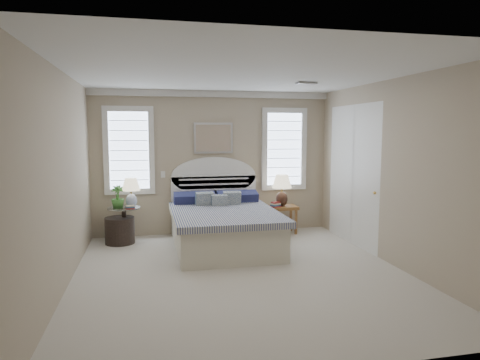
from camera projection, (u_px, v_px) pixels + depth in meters
name	position (u px, v px, depth m)	size (l,w,h in m)	color
floor	(241.00, 274.00, 5.87)	(4.50, 5.00, 0.01)	#BDB5A1
ceiling	(242.00, 73.00, 5.56)	(4.50, 5.00, 0.01)	silver
wall_back	(213.00, 163.00, 8.14)	(4.50, 0.02, 2.70)	tan
wall_left	(63.00, 180.00, 5.24)	(0.02, 5.00, 2.70)	tan
wall_right	(393.00, 173.00, 6.19)	(0.02, 5.00, 2.70)	tan
crown_molding	(213.00, 94.00, 7.96)	(4.50, 0.08, 0.12)	silver
hvac_vent	(306.00, 84.00, 6.59)	(0.30, 0.20, 0.02)	#B2B2B2
switch_plate	(163.00, 174.00, 7.95)	(0.08, 0.01, 0.12)	silver
window_left	(129.00, 150.00, 7.77)	(0.90, 0.06, 1.60)	#C9DDFF
window_right	(284.00, 149.00, 8.39)	(0.90, 0.06, 1.60)	#C9DDFF
painting	(213.00, 138.00, 8.05)	(0.74, 0.04, 0.58)	silver
closet_door	(353.00, 175.00, 7.37)	(0.02, 1.80, 2.40)	white
bed	(223.00, 224.00, 7.24)	(1.72, 2.28, 1.47)	silver
side_table_left	(124.00, 221.00, 7.47)	(0.56, 0.56, 0.63)	black
nightstand_right	(284.00, 213.00, 8.19)	(0.50, 0.40, 0.53)	olive
floor_pot	(120.00, 230.00, 7.44)	(0.51, 0.51, 0.46)	black
lamp_left	(131.00, 189.00, 7.41)	(0.36, 0.36, 0.52)	silver
lamp_right	(282.00, 187.00, 8.11)	(0.46, 0.46, 0.61)	black
potted_plant	(118.00, 197.00, 7.33)	(0.22, 0.22, 0.39)	#347F33
books_left	(130.00, 207.00, 7.29)	(0.17, 0.13, 0.06)	maroon
books_right	(276.00, 205.00, 8.02)	(0.21, 0.18, 0.10)	maroon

